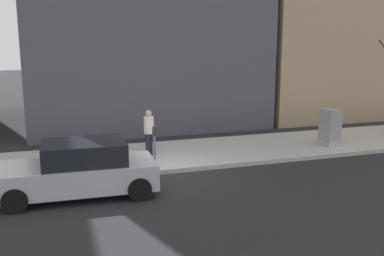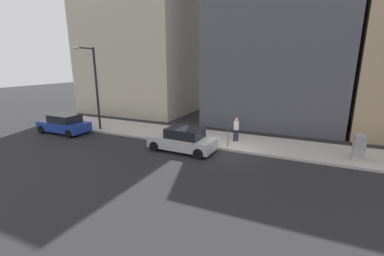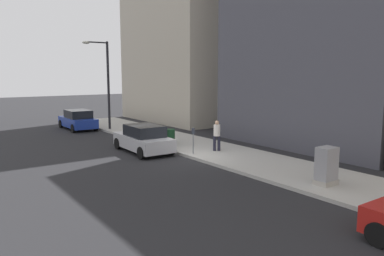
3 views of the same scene
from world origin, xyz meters
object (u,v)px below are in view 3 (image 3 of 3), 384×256
parked_car_silver (143,139)px  parked_car_blue (78,120)px  pedestrian_near_meter (217,134)px  utility_box (326,166)px  streetlamp (105,78)px  parking_meter (193,138)px  trash_bin (170,137)px

parked_car_silver → parked_car_blue: 10.60m
parked_car_blue → pedestrian_near_meter: size_ratio=2.54×
parked_car_silver → parked_car_blue: size_ratio=1.01×
parked_car_blue → utility_box: size_ratio=2.95×
parked_car_blue → pedestrian_near_meter: 13.59m
streetlamp → parking_meter: bearing=-89.1°
parked_car_blue → pedestrian_near_meter: (3.09, -13.23, 0.35)m
parking_meter → streetlamp: streetlamp is taller
streetlamp → parked_car_blue: bearing=125.2°
streetlamp → trash_bin: 8.77m
parked_car_blue → utility_box: 20.60m
streetlamp → pedestrian_near_meter: (1.63, -11.15, -2.93)m
parked_car_blue → utility_box: (2.48, -20.45, 0.11)m
parked_car_blue → utility_box: utility_box is taller
utility_box → streetlamp: bearing=93.2°
parked_car_silver → utility_box: size_ratio=2.98×
parked_car_silver → parking_meter: size_ratio=3.16×
parked_car_blue → streetlamp: 4.15m
parked_car_silver → utility_box: utility_box is taller
utility_box → pedestrian_near_meter: bearing=85.1°
pedestrian_near_meter → streetlamp: bearing=-44.3°
parked_car_silver → trash_bin: parked_car_silver is taller
utility_box → pedestrian_near_meter: pedestrian_near_meter is taller
parked_car_silver → streetlamp: streetlamp is taller
parked_car_silver → pedestrian_near_meter: 4.04m
parked_car_silver → parked_car_blue: bearing=92.4°
pedestrian_near_meter → utility_box: bearing=122.5°
parking_meter → trash_bin: parking_meter is taller
streetlamp → pedestrian_near_meter: bearing=-81.7°
parking_meter → utility_box: 7.41m
parking_meter → streetlamp: (-0.17, 11.01, 3.04)m
streetlamp → trash_bin: size_ratio=7.22×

